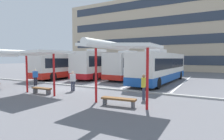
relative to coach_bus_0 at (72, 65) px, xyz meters
name	(u,v)px	position (x,y,z in m)	size (l,w,h in m)	color
ground_plane	(66,88)	(6.17, -7.81, -1.62)	(160.00, 160.00, 0.00)	slate
terminal_building	(161,35)	(6.20, 24.31, 6.45)	(44.58, 11.74, 18.88)	#C6B293
coach_bus_0	(72,65)	(0.00, 0.00, 0.00)	(2.63, 12.52, 3.51)	silver
coach_bus_1	(102,64)	(4.21, 1.18, 0.15)	(2.79, 10.24, 3.76)	silver
coach_bus_2	(132,66)	(8.11, 2.32, 0.04)	(3.18, 10.40, 3.52)	silver
coach_bus_3	(160,67)	(12.28, 0.07, -0.01)	(3.22, 12.02, 3.49)	silver
lane_stripe_0	(68,75)	(-2.17, 1.39, -1.62)	(0.16, 14.00, 0.01)	white
lane_stripe_1	(90,77)	(2.00, 1.39, -1.62)	(0.16, 14.00, 0.01)	white
lane_stripe_2	(116,78)	(6.17, 1.39, -1.62)	(0.16, 14.00, 0.01)	white
lane_stripe_3	(147,80)	(10.34, 1.39, -1.62)	(0.16, 14.00, 0.01)	white
lane_stripe_4	(184,82)	(14.51, 1.39, -1.62)	(0.16, 14.00, 0.01)	white
waiting_shelter_1	(36,54)	(6.30, -10.92, 1.28)	(3.87, 4.99, 3.12)	red
bench_2	(42,89)	(6.30, -10.50, -1.29)	(1.66, 0.47, 0.45)	brown
waiting_shelter_2	(118,47)	(12.80, -10.98, 1.54)	(4.10, 4.36, 3.42)	red
bench_3	(119,100)	(12.80, -10.85, -1.28)	(1.97, 0.62, 0.45)	brown
platform_kerb	(76,86)	(6.17, -6.54, -1.56)	(44.00, 0.24, 0.12)	#ADADA8
waiting_passenger_0	(35,76)	(2.42, -7.98, -0.73)	(0.40, 0.50, 1.57)	black
waiting_passenger_1	(73,80)	(7.53, -8.52, -0.73)	(0.48, 0.47, 1.56)	#33384C
waiting_passenger_2	(144,85)	(13.44, -8.63, -0.72)	(0.27, 0.48, 1.58)	#33384C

